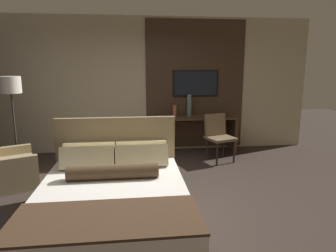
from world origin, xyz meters
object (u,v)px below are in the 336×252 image
object	(u,v)px
tv	(196,83)
bed	(113,201)
vase_tall	(189,105)
vase_short	(175,111)
armchair_by_window	(6,170)
desk_chair	(218,133)
floor_lamp	(11,92)
desk	(197,128)
book	(221,116)

from	to	relation	value
tv	bed	bearing A→B (deg)	-116.84
vase_tall	vase_short	world-z (taller)	vase_tall
armchair_by_window	vase_short	world-z (taller)	vase_short
bed	desk_chair	bearing A→B (deg)	50.84
floor_lamp	vase_tall	distance (m)	3.33
desk	armchair_by_window	world-z (taller)	desk
tv	vase_tall	world-z (taller)	tv
bed	book	bearing A→B (deg)	53.82
desk	vase_tall	world-z (taller)	vase_tall
armchair_by_window	floor_lamp	distance (m)	1.33
armchair_by_window	book	size ratio (longest dim) A/B	4.59
desk	book	bearing A→B (deg)	-9.40
armchair_by_window	book	xyz separation A→B (m)	(3.76, 1.43, 0.53)
floor_lamp	desk	bearing A→B (deg)	13.29
tv	desk_chair	xyz separation A→B (m)	(0.28, -0.84, -0.90)
armchair_by_window	vase_tall	distance (m)	3.57
bed	floor_lamp	bearing A→B (deg)	130.05
book	armchair_by_window	bearing A→B (deg)	-159.20
floor_lamp	tv	bearing A→B (deg)	16.77
vase_short	book	distance (m)	0.97
desk_chair	floor_lamp	xyz separation A→B (m)	(-3.63, -0.17, 0.83)
desk	armchair_by_window	distance (m)	3.61
tv	vase_short	world-z (taller)	tv
armchair_by_window	floor_lamp	xyz separation A→B (m)	(-0.08, 0.72, 1.11)
bed	desk_chair	xyz separation A→B (m)	(1.86, 2.28, 0.22)
tv	armchair_by_window	xyz separation A→B (m)	(-3.27, -1.73, -1.19)
vase_short	book	xyz separation A→B (m)	(0.97, -0.06, -0.11)
desk	vase_tall	bearing A→B (deg)	154.91
bed	vase_tall	bearing A→B (deg)	64.47
desk_chair	vase_tall	xyz separation A→B (m)	(-0.43, 0.70, 0.45)
vase_tall	vase_short	bearing A→B (deg)	-164.34
bed	tv	bearing A→B (deg)	63.16
book	desk_chair	bearing A→B (deg)	-110.92
vase_short	desk_chair	bearing A→B (deg)	-38.60
desk	desk_chair	distance (m)	0.68
vase_tall	desk	bearing A→B (deg)	-25.09
vase_tall	book	distance (m)	0.69
armchair_by_window	vase_short	size ratio (longest dim) A/B	4.23
vase_short	book	bearing A→B (deg)	-3.74
desk_chair	vase_short	size ratio (longest dim) A/B	3.63
bed	desk	xyz separation A→B (m)	(1.58, 2.90, 0.19)
book	vase_short	bearing A→B (deg)	176.26
desk_chair	vase_short	bearing A→B (deg)	123.42
bed	floor_lamp	world-z (taller)	floor_lamp
tv	vase_short	size ratio (longest dim) A/B	3.91
desk_chair	book	size ratio (longest dim) A/B	3.94
desk	vase_tall	size ratio (longest dim) A/B	3.56
desk	armchair_by_window	xyz separation A→B (m)	(-3.27, -1.51, -0.26)
tv	desk_chair	distance (m)	1.26
desk	book	size ratio (longest dim) A/B	7.03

